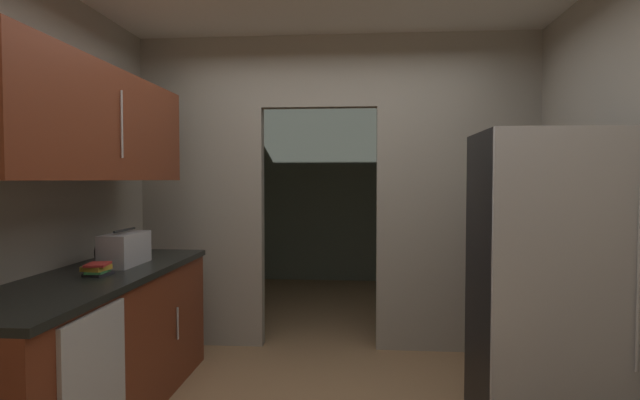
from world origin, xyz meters
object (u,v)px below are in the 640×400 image
at_px(boombox, 124,249).
at_px(dishwasher, 95,398).
at_px(refrigerator, 546,281).
at_px(book_stack, 97,269).

bearing_deg(boombox, dishwasher, -72.34).
bearing_deg(refrigerator, dishwasher, -162.01).
height_order(dishwasher, boombox, boombox).
bearing_deg(boombox, refrigerator, -3.91).
distance_m(refrigerator, book_stack, 2.60).
distance_m(refrigerator, dishwasher, 2.47).
xyz_separation_m(dishwasher, book_stack, (-0.28, 0.56, 0.51)).
distance_m(refrigerator, boombox, 2.61).
bearing_deg(book_stack, dishwasher, -63.23).
xyz_separation_m(refrigerator, book_stack, (-2.59, -0.19, 0.06)).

